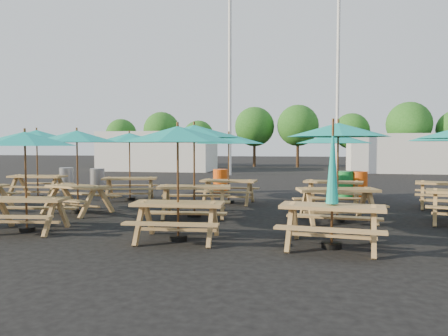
% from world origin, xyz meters
% --- Properties ---
extents(ground, '(120.00, 120.00, 0.00)m').
position_xyz_m(ground, '(0.00, 0.00, 0.00)').
color(ground, black).
rests_on(ground, ground).
extents(picnic_unit_2, '(2.54, 2.54, 2.38)m').
position_xyz_m(picnic_unit_2, '(-6.47, 1.19, 2.08)').
color(picnic_unit_2, '#A37548').
rests_on(picnic_unit_2, ground).
extents(picnic_unit_3, '(2.41, 2.41, 2.14)m').
position_xyz_m(picnic_unit_3, '(-3.22, -4.06, 1.88)').
color(picnic_unit_3, '#A37548').
rests_on(picnic_unit_3, ground).
extents(picnic_unit_4, '(2.87, 2.87, 2.25)m').
position_xyz_m(picnic_unit_4, '(-3.43, -1.56, 1.97)').
color(picnic_unit_4, '#A37548').
rests_on(picnic_unit_4, ground).
extents(picnic_unit_5, '(2.83, 2.83, 2.26)m').
position_xyz_m(picnic_unit_5, '(-3.17, 1.35, 1.98)').
color(picnic_unit_5, '#A37548').
rests_on(picnic_unit_5, ground).
extents(picnic_unit_6, '(2.42, 2.42, 2.22)m').
position_xyz_m(picnic_unit_6, '(0.20, -4.31, 1.95)').
color(picnic_unit_6, '#A37548').
rests_on(picnic_unit_6, ground).
extents(picnic_unit_7, '(2.80, 2.80, 2.38)m').
position_xyz_m(picnic_unit_7, '(-0.21, -1.49, 2.08)').
color(picnic_unit_7, '#A37548').
rests_on(picnic_unit_7, ground).
extents(picnic_unit_8, '(2.37, 2.37, 2.21)m').
position_xyz_m(picnic_unit_8, '(0.21, 1.18, 1.94)').
color(picnic_unit_8, '#A37548').
rests_on(picnic_unit_8, ground).
extents(picnic_unit_9, '(1.98, 1.78, 2.31)m').
position_xyz_m(picnic_unit_9, '(3.07, -4.39, 0.95)').
color(picnic_unit_9, '#A37548').
rests_on(picnic_unit_9, ground).
extents(picnic_unit_10, '(2.90, 2.90, 2.39)m').
position_xyz_m(picnic_unit_10, '(3.35, -1.59, 2.10)').
color(picnic_unit_10, '#A37548').
rests_on(picnic_unit_10, ground).
extents(picnic_unit_11, '(2.62, 2.62, 2.22)m').
position_xyz_m(picnic_unit_11, '(3.43, 1.35, 1.95)').
color(picnic_unit_11, '#A37548').
rests_on(picnic_unit_11, ground).
extents(waste_bin_0, '(0.56, 0.56, 0.91)m').
position_xyz_m(waste_bin_0, '(-7.12, 4.12, 0.45)').
color(waste_bin_0, gray).
rests_on(waste_bin_0, ground).
extents(waste_bin_1, '(0.56, 0.56, 0.91)m').
position_xyz_m(waste_bin_1, '(-5.58, 3.79, 0.45)').
color(waste_bin_1, gray).
rests_on(waste_bin_1, ground).
extents(waste_bin_2, '(0.56, 0.56, 0.91)m').
position_xyz_m(waste_bin_2, '(-0.65, 4.18, 0.45)').
color(waste_bin_2, '#ED520D').
rests_on(waste_bin_2, ground).
extents(waste_bin_3, '(0.56, 0.56, 0.91)m').
position_xyz_m(waste_bin_3, '(3.99, 3.65, 0.45)').
color(waste_bin_3, '#177F33').
rests_on(waste_bin_3, ground).
extents(waste_bin_4, '(0.56, 0.56, 0.91)m').
position_xyz_m(waste_bin_4, '(4.46, 3.69, 0.45)').
color(waste_bin_4, '#ED520D').
rests_on(waste_bin_4, ground).
extents(waste_bin_5, '(0.56, 0.56, 0.91)m').
position_xyz_m(waste_bin_5, '(4.31, 3.93, 0.45)').
color(waste_bin_5, gray).
rests_on(waste_bin_5, ground).
extents(mast_0, '(0.20, 0.20, 12.00)m').
position_xyz_m(mast_0, '(-2.00, 14.00, 6.00)').
color(mast_0, silver).
rests_on(mast_0, ground).
extents(mast_1, '(0.20, 0.20, 12.00)m').
position_xyz_m(mast_1, '(4.50, 16.00, 6.00)').
color(mast_1, silver).
rests_on(mast_1, ground).
extents(event_tent_0, '(8.00, 4.00, 2.80)m').
position_xyz_m(event_tent_0, '(-8.00, 18.00, 1.40)').
color(event_tent_0, silver).
rests_on(event_tent_0, ground).
extents(event_tent_1, '(7.00, 4.00, 2.60)m').
position_xyz_m(event_tent_1, '(9.00, 19.00, 1.30)').
color(event_tent_1, silver).
rests_on(event_tent_1, ground).
extents(tree_0, '(2.80, 2.80, 4.24)m').
position_xyz_m(tree_0, '(-14.07, 25.25, 2.83)').
color(tree_0, '#382314').
rests_on(tree_0, ground).
extents(tree_1, '(3.11, 3.11, 4.72)m').
position_xyz_m(tree_1, '(-9.74, 23.90, 3.15)').
color(tree_1, '#382314').
rests_on(tree_1, ground).
extents(tree_2, '(2.59, 2.59, 3.93)m').
position_xyz_m(tree_2, '(-6.39, 23.65, 2.62)').
color(tree_2, '#382314').
rests_on(tree_2, ground).
extents(tree_3, '(3.36, 3.36, 5.09)m').
position_xyz_m(tree_3, '(-1.75, 24.72, 3.41)').
color(tree_3, '#382314').
rests_on(tree_3, ground).
extents(tree_4, '(3.41, 3.41, 5.17)m').
position_xyz_m(tree_4, '(1.90, 24.26, 3.46)').
color(tree_4, '#382314').
rests_on(tree_4, ground).
extents(tree_5, '(2.94, 2.94, 4.45)m').
position_xyz_m(tree_5, '(6.22, 24.67, 2.97)').
color(tree_5, '#382314').
rests_on(tree_5, ground).
extents(tree_6, '(3.38, 3.38, 5.13)m').
position_xyz_m(tree_6, '(10.23, 22.90, 3.43)').
color(tree_6, '#382314').
rests_on(tree_6, ground).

